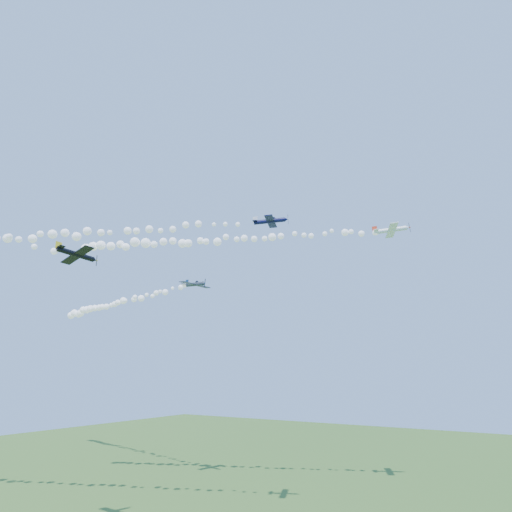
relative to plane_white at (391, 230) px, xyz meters
The scene contains 8 objects.
ground 60.48m from the plane_white, 150.45° to the right, with size 260.00×260.00×0.00m, color #305520.
plane_white is the anchor object (origin of this frame).
smoke_trail_white 37.45m from the plane_white, 157.04° to the right, with size 64.78×29.14×3.32m, color white, non-canonical shape.
plane_navy 32.12m from the plane_white, 114.77° to the right, with size 6.29×6.67×1.71m.
smoke_trail_navy 63.89m from the plane_white, 137.95° to the right, with size 64.62×27.60×2.56m, color white, non-canonical shape.
plane_grey 45.46m from the plane_white, 161.06° to the right, with size 7.64×8.13×2.89m.
smoke_trail_grey 77.41m from the plane_white, behind, with size 64.47×16.10×3.38m, color white, non-canonical shape.
plane_black 62.68m from the plane_white, 124.34° to the right, with size 7.25×6.87×2.64m.
Camera 1 is at (46.93, -74.66, 22.98)m, focal length 30.00 mm.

